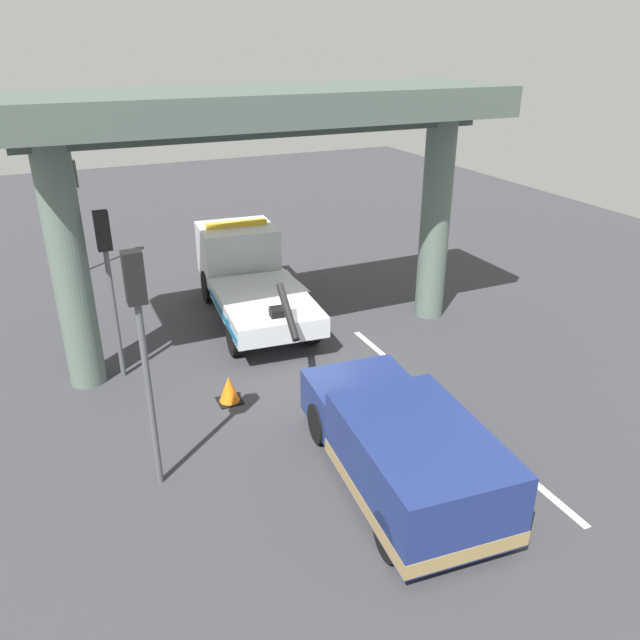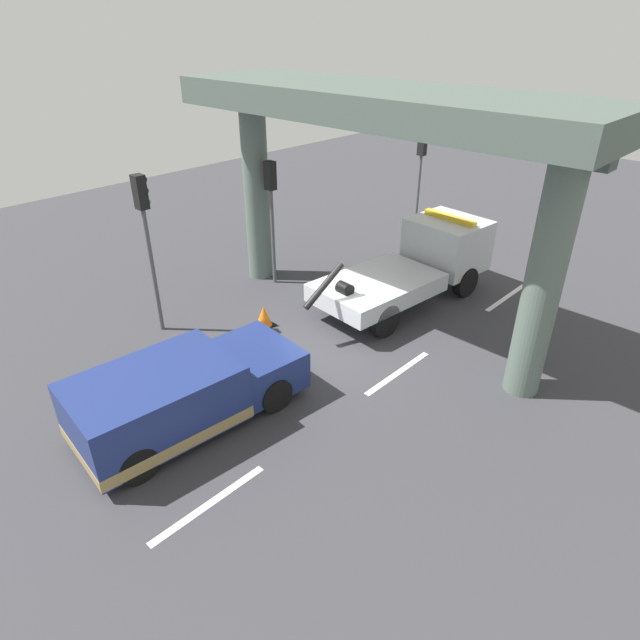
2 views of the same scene
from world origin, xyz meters
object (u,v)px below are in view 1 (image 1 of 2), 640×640
tow_truck_white (248,274)px  traffic_light_near (140,322)px  traffic_light_mid (75,191)px  traffic_light_far (107,259)px  traffic_cone_orange (229,390)px  towed_van_green (403,451)px

tow_truck_white → traffic_light_near: (-7.03, 4.18, 2.12)m
traffic_light_mid → traffic_light_far: bearing=-180.0°
tow_truck_white → traffic_light_near: 8.45m
traffic_light_far → traffic_cone_orange: 4.12m
traffic_light_mid → traffic_cone_orange: bearing=-169.3°
towed_van_green → traffic_cone_orange: towed_van_green is taller
traffic_light_near → traffic_light_mid: size_ratio=1.17×
tow_truck_white → traffic_light_far: (-2.53, 4.18, 1.84)m
traffic_light_near → traffic_light_far: 4.51m
towed_van_green → traffic_light_near: (2.00, 4.11, 2.54)m
traffic_light_mid → traffic_light_near: bearing=-180.0°
traffic_light_near → traffic_light_mid: 13.01m
traffic_light_near → traffic_cone_orange: 4.26m
tow_truck_white → towed_van_green: 9.04m
tow_truck_white → traffic_light_mid: bearing=35.0°
tow_truck_white → towed_van_green: (-9.03, 0.07, -0.42)m
towed_van_green → traffic_cone_orange: bearing=26.1°
traffic_light_mid → tow_truck_white: bearing=-145.0°
tow_truck_white → traffic_light_near: traffic_light_near is taller
traffic_light_near → traffic_cone_orange: bearing=-42.9°
traffic_light_near → traffic_light_mid: (13.00, 0.00, -0.46)m
tow_truck_white → traffic_light_near: bearing=149.3°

